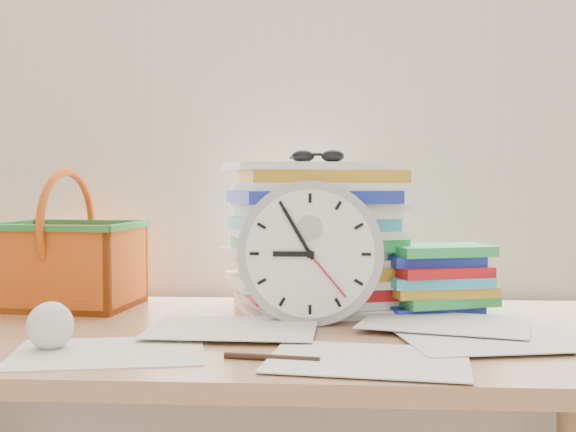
# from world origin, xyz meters

# --- Properties ---
(curtain) EXTENTS (2.40, 0.01, 2.50)m
(curtain) POSITION_xyz_m (0.00, 1.98, 1.30)
(curtain) COLOR white
(curtain) RESTS_ON room_shell
(desk) EXTENTS (1.40, 0.70, 0.75)m
(desk) POSITION_xyz_m (0.00, 1.60, 0.68)
(desk) COLOR #A8764F
(desk) RESTS_ON ground
(paper_stack) EXTENTS (0.42, 0.38, 0.30)m
(paper_stack) POSITION_xyz_m (0.10, 1.80, 0.90)
(paper_stack) COLOR white
(paper_stack) RESTS_ON desk
(clock) EXTENTS (0.27, 0.05, 0.27)m
(clock) POSITION_xyz_m (0.10, 1.65, 0.88)
(clock) COLOR #A5A6AA
(clock) RESTS_ON desk
(sunglasses) EXTENTS (0.14, 0.12, 0.03)m
(sunglasses) POSITION_xyz_m (0.11, 1.78, 1.06)
(sunglasses) COLOR black
(sunglasses) RESTS_ON paper_stack
(book_stack) EXTENTS (0.28, 0.24, 0.14)m
(book_stack) POSITION_xyz_m (0.35, 1.78, 0.82)
(book_stack) COLOR white
(book_stack) RESTS_ON desk
(basket) EXTENTS (0.30, 0.25, 0.28)m
(basket) POSITION_xyz_m (-0.41, 1.81, 0.89)
(basket) COLOR orange
(basket) RESTS_ON desk
(crumpled_ball) EXTENTS (0.07, 0.07, 0.07)m
(crumpled_ball) POSITION_xyz_m (-0.30, 1.42, 0.79)
(crumpled_ball) COLOR white
(crumpled_ball) RESTS_ON desk
(pen) EXTENTS (0.14, 0.03, 0.01)m
(pen) POSITION_xyz_m (0.05, 1.37, 0.75)
(pen) COLOR black
(pen) RESTS_ON desk
(scattered_papers) EXTENTS (1.26, 0.42, 0.02)m
(scattered_papers) POSITION_xyz_m (0.00, 1.60, 0.76)
(scattered_papers) COLOR white
(scattered_papers) RESTS_ON desk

